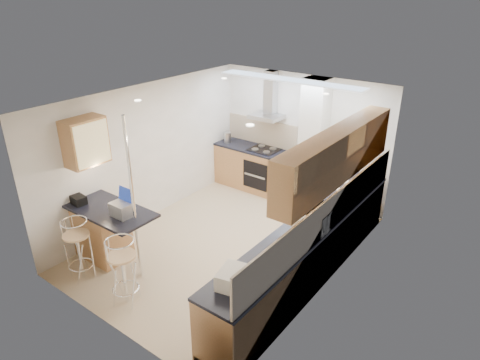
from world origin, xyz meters
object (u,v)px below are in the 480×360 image
Objects in this scene: bar_stool_end at (123,272)px; bread_bin at (233,278)px; microwave at (318,218)px; bar_stool_near at (79,250)px; laptop at (121,210)px.

bread_bin is (1.68, 0.25, 0.52)m from bar_stool_end.
microwave reaches higher than bread_bin.
microwave is 1.71m from bread_bin.
bread_bin reaches higher than bar_stool_near.
microwave is at bearing 70.67° from bread_bin.
laptop is (-2.42, -1.44, -0.03)m from microwave.
bar_stool_near is at bearing 133.87° from bar_stool_end.
laptop is at bearing 115.14° from microwave.
microwave is 0.56× the size of bar_stool_near.
bar_stool_end is 2.65× the size of bread_bin.
microwave is at bearing -1.71° from bar_stool_end.
laptop reaches higher than bar_stool_end.
laptop is at bearing 43.78° from bar_stool_near.
laptop is 0.87m from bar_stool_near.
microwave is 1.80× the size of laptop.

